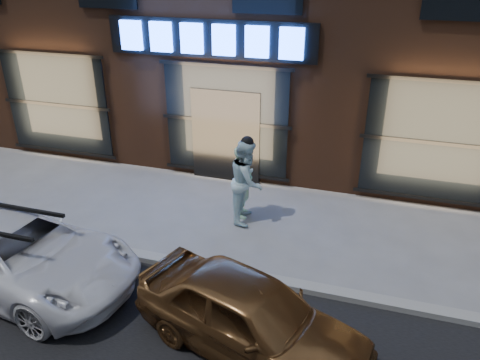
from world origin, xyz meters
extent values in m
plane|color=slate|center=(0.00, 0.00, 0.00)|extent=(90.00, 90.00, 0.00)
cube|color=gray|center=(0.00, 0.00, 0.06)|extent=(60.00, 0.25, 0.12)
cube|color=black|center=(-0.40, 3.95, 3.60)|extent=(5.20, 0.06, 0.90)
cube|color=black|center=(0.00, 3.92, 1.20)|extent=(1.80, 0.10, 2.40)
cube|color=#FFBF72|center=(-5.00, 3.98, 1.60)|extent=(3.00, 0.04, 2.60)
cube|color=black|center=(-5.00, 3.94, 1.60)|extent=(3.20, 0.06, 2.80)
cube|color=#FFBF72|center=(0.00, 3.98, 1.60)|extent=(3.00, 0.04, 2.60)
cube|color=black|center=(0.00, 3.94, 1.60)|extent=(3.20, 0.06, 2.80)
cube|color=#FFBF72|center=(5.00, 3.98, 1.60)|extent=(3.00, 0.04, 2.60)
cube|color=black|center=(5.00, 3.94, 1.60)|extent=(3.20, 0.06, 2.80)
cube|color=#2659FF|center=(-2.40, 3.88, 3.60)|extent=(0.55, 0.12, 0.70)
cube|color=#2659FF|center=(-1.60, 3.88, 3.60)|extent=(0.55, 0.12, 0.70)
cube|color=#2659FF|center=(-0.80, 3.88, 3.60)|extent=(0.55, 0.12, 0.70)
cube|color=#2659FF|center=(0.00, 3.88, 3.60)|extent=(0.55, 0.12, 0.70)
cube|color=#2659FF|center=(0.80, 3.88, 3.60)|extent=(0.55, 0.12, 0.70)
cube|color=#2659FF|center=(1.60, 3.88, 3.60)|extent=(0.55, 0.12, 0.70)
imported|color=#BDF8C7|center=(0.97, 2.24, 0.84)|extent=(0.50, 0.67, 1.69)
imported|color=silver|center=(1.10, 2.10, 0.95)|extent=(0.82, 1.00, 1.89)
imported|color=white|center=(-2.15, -1.27, 0.63)|extent=(4.73, 2.64, 1.25)
imported|color=brown|center=(2.23, -1.59, 0.63)|extent=(3.96, 2.56, 1.25)
camera|label=1|loc=(3.64, -6.69, 5.43)|focal=35.00mm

